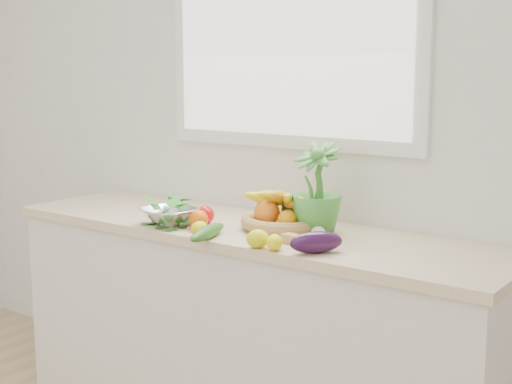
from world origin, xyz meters
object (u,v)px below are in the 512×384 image
Objects in this scene: potted_herb at (316,187)px; fruit_basket at (283,216)px; cucumber at (208,232)px; colander_with_spinach at (169,211)px; apple at (205,215)px; eggplant at (316,242)px.

potted_herb is 0.20m from fruit_basket.
cucumber is 0.46m from potted_herb.
fruit_basket is 0.48m from colander_with_spinach.
cucumber is 0.77× the size of potted_herb.
fruit_basket reaches higher than colander_with_spinach.
apple is at bearing 132.90° from cucumber.
potted_herb is (0.28, 0.33, 0.16)m from cucumber.
cucumber is at bearing -112.72° from fruit_basket.
colander_with_spinach is at bearing -151.62° from fruit_basket.
apple is at bearing 168.08° from eggplant.
eggplant is at bearing -11.92° from apple.
eggplant reaches higher than cucumber.
fruit_basket is (-0.32, 0.26, 0.01)m from eggplant.
apple is at bearing -164.09° from potted_herb.
fruit_basket is at bearing 141.02° from eggplant.
potted_herb is at bearing 122.09° from eggplant.
fruit_basket is at bearing 28.38° from colander_with_spinach.
colander_with_spinach is at bearing 177.77° from eggplant.
apple is 0.15m from colander_with_spinach.
colander_with_spinach is (-0.11, -0.10, 0.02)m from apple.
eggplant is 0.55× the size of potted_herb.
cucumber is at bearing -17.48° from colander_with_spinach.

